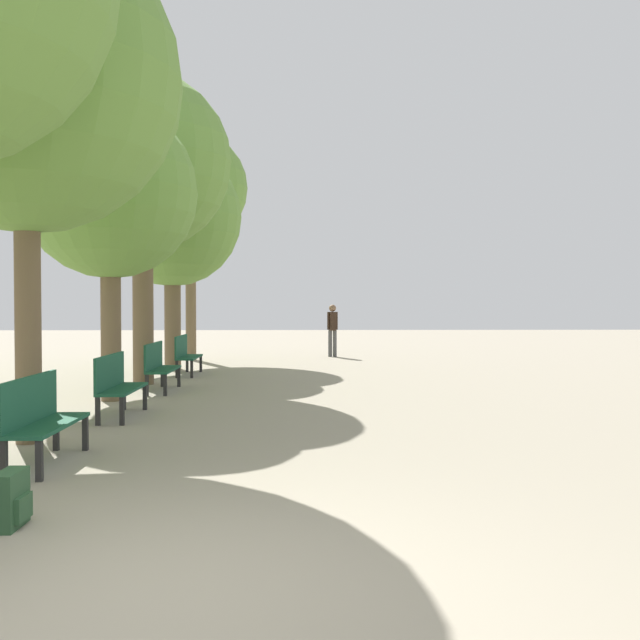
{
  "coord_description": "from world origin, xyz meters",
  "views": [
    {
      "loc": [
        0.9,
        -4.08,
        1.7
      ],
      "look_at": [
        1.11,
        4.48,
        1.49
      ],
      "focal_mm": 40.0,
      "sensor_mm": 36.0,
      "label": 1
    }
  ],
  "objects_px": {
    "bench_row_1": "(39,415)",
    "bench_row_4": "(185,353)",
    "tree_row_4": "(172,218)",
    "pedestrian_near": "(332,327)",
    "tree_row_3": "(142,163)",
    "bench_row_2": "(116,382)",
    "backpack": "(11,500)",
    "tree_row_1": "(26,79)",
    "tree_row_5": "(190,189)",
    "bench_row_3": "(159,364)",
    "tree_row_2": "(110,193)"
  },
  "relations": [
    {
      "from": "bench_row_1",
      "to": "bench_row_4",
      "type": "height_order",
      "value": "same"
    },
    {
      "from": "tree_row_4",
      "to": "pedestrian_near",
      "type": "relative_size",
      "value": 3.44
    },
    {
      "from": "tree_row_3",
      "to": "tree_row_4",
      "type": "xyz_separation_m",
      "value": [
        -0.0,
        3.35,
        -0.73
      ]
    },
    {
      "from": "bench_row_1",
      "to": "tree_row_4",
      "type": "height_order",
      "value": "tree_row_4"
    },
    {
      "from": "bench_row_2",
      "to": "backpack",
      "type": "relative_size",
      "value": 3.55
    },
    {
      "from": "bench_row_2",
      "to": "tree_row_3",
      "type": "height_order",
      "value": "tree_row_3"
    },
    {
      "from": "bench_row_4",
      "to": "pedestrian_near",
      "type": "bearing_deg",
      "value": 56.19
    },
    {
      "from": "tree_row_1",
      "to": "tree_row_5",
      "type": "height_order",
      "value": "tree_row_5"
    },
    {
      "from": "pedestrian_near",
      "to": "tree_row_4",
      "type": "bearing_deg",
      "value": -136.29
    },
    {
      "from": "tree_row_1",
      "to": "tree_row_4",
      "type": "bearing_deg",
      "value": 90.0
    },
    {
      "from": "bench_row_3",
      "to": "bench_row_2",
      "type": "bearing_deg",
      "value": -90.0
    },
    {
      "from": "tree_row_2",
      "to": "tree_row_3",
      "type": "relative_size",
      "value": 0.79
    },
    {
      "from": "bench_row_3",
      "to": "tree_row_4",
      "type": "xyz_separation_m",
      "value": [
        -0.56,
        4.54,
        3.32
      ]
    },
    {
      "from": "tree_row_4",
      "to": "tree_row_3",
      "type": "bearing_deg",
      "value": -90.0
    },
    {
      "from": "bench_row_1",
      "to": "tree_row_3",
      "type": "distance_m",
      "value": 8.43
    },
    {
      "from": "bench_row_1",
      "to": "tree_row_1",
      "type": "distance_m",
      "value": 4.06
    },
    {
      "from": "tree_row_2",
      "to": "backpack",
      "type": "bearing_deg",
      "value": -80.94
    },
    {
      "from": "tree_row_2",
      "to": "tree_row_5",
      "type": "xyz_separation_m",
      "value": [
        0.0,
        8.8,
        1.47
      ]
    },
    {
      "from": "tree_row_1",
      "to": "bench_row_3",
      "type": "bearing_deg",
      "value": 83.66
    },
    {
      "from": "bench_row_2",
      "to": "pedestrian_near",
      "type": "relative_size",
      "value": 0.93
    },
    {
      "from": "bench_row_2",
      "to": "bench_row_4",
      "type": "bearing_deg",
      "value": 90.0
    },
    {
      "from": "tree_row_2",
      "to": "bench_row_1",
      "type": "bearing_deg",
      "value": -83.5
    },
    {
      "from": "tree_row_1",
      "to": "tree_row_4",
      "type": "height_order",
      "value": "tree_row_1"
    },
    {
      "from": "backpack",
      "to": "tree_row_2",
      "type": "bearing_deg",
      "value": 99.06
    },
    {
      "from": "tree_row_1",
      "to": "bench_row_1",
      "type": "bearing_deg",
      "value": -64.68
    },
    {
      "from": "tree_row_4",
      "to": "backpack",
      "type": "xyz_separation_m",
      "value": [
        1.11,
        -12.82,
        -3.63
      ]
    },
    {
      "from": "tree_row_1",
      "to": "tree_row_2",
      "type": "relative_size",
      "value": 1.22
    },
    {
      "from": "tree_row_5",
      "to": "backpack",
      "type": "height_order",
      "value": "tree_row_5"
    },
    {
      "from": "bench_row_3",
      "to": "bench_row_4",
      "type": "bearing_deg",
      "value": 90.0
    },
    {
      "from": "tree_row_1",
      "to": "tree_row_4",
      "type": "xyz_separation_m",
      "value": [
        0.0,
        9.54,
        -0.53
      ]
    },
    {
      "from": "bench_row_3",
      "to": "tree_row_4",
      "type": "height_order",
      "value": "tree_row_4"
    },
    {
      "from": "bench_row_1",
      "to": "bench_row_2",
      "type": "bearing_deg",
      "value": 90.0
    },
    {
      "from": "tree_row_4",
      "to": "bench_row_3",
      "type": "bearing_deg",
      "value": -83.02
    },
    {
      "from": "tree_row_5",
      "to": "bench_row_1",
      "type": "bearing_deg",
      "value": -87.67
    },
    {
      "from": "bench_row_2",
      "to": "tree_row_4",
      "type": "relative_size",
      "value": 0.27
    },
    {
      "from": "bench_row_4",
      "to": "tree_row_3",
      "type": "relative_size",
      "value": 0.24
    },
    {
      "from": "bench_row_2",
      "to": "bench_row_3",
      "type": "xyz_separation_m",
      "value": [
        0.0,
        3.09,
        0.0
      ]
    },
    {
      "from": "bench_row_4",
      "to": "tree_row_4",
      "type": "relative_size",
      "value": 0.27
    },
    {
      "from": "backpack",
      "to": "bench_row_1",
      "type": "bearing_deg",
      "value": 104.86
    },
    {
      "from": "bench_row_2",
      "to": "bench_row_1",
      "type": "bearing_deg",
      "value": -90.0
    },
    {
      "from": "bench_row_2",
      "to": "tree_row_2",
      "type": "xyz_separation_m",
      "value": [
        -0.56,
        1.79,
        3.06
      ]
    },
    {
      "from": "bench_row_1",
      "to": "tree_row_2",
      "type": "distance_m",
      "value": 5.79
    },
    {
      "from": "bench_row_1",
      "to": "tree_row_1",
      "type": "height_order",
      "value": "tree_row_1"
    },
    {
      "from": "bench_row_4",
      "to": "tree_row_5",
      "type": "relative_size",
      "value": 0.22
    },
    {
      "from": "bench_row_1",
      "to": "pedestrian_near",
      "type": "xyz_separation_m",
      "value": [
        3.69,
        14.78,
        0.41
      ]
    },
    {
      "from": "bench_row_2",
      "to": "tree_row_5",
      "type": "height_order",
      "value": "tree_row_5"
    },
    {
      "from": "bench_row_2",
      "to": "tree_row_3",
      "type": "bearing_deg",
      "value": 97.41
    },
    {
      "from": "bench_row_3",
      "to": "tree_row_5",
      "type": "distance_m",
      "value": 8.78
    },
    {
      "from": "bench_row_1",
      "to": "tree_row_2",
      "type": "bearing_deg",
      "value": 96.5
    },
    {
      "from": "bench_row_2",
      "to": "tree_row_4",
      "type": "xyz_separation_m",
      "value": [
        -0.56,
        7.63,
        3.32
      ]
    }
  ]
}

